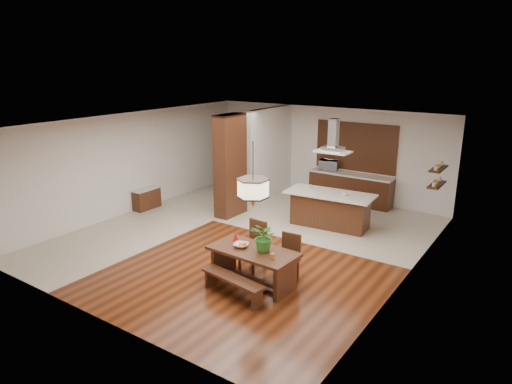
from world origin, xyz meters
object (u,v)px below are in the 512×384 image
Objects in this scene: dining_chair_right at (287,258)px; pendant_lantern at (253,175)px; dining_chair_left at (252,246)px; range_hood at (333,136)px; foliage_plant at (265,237)px; kitchen_island at (330,209)px; hallway_console at (147,199)px; fruit_bowl at (241,245)px; microwave at (329,165)px; island_cup at (345,194)px; dining_bench at (233,287)px; dining_table at (253,259)px.

pendant_lantern is (-0.47, -0.52, 1.76)m from dining_chair_right.
range_hood is (0.25, 3.30, 1.94)m from dining_chair_left.
foliage_plant is 3.84m from kitchen_island.
foliage_plant is (5.58, -2.06, 0.71)m from hallway_console.
kitchen_island is at bearing 18.29° from hallway_console.
microwave is at bearing 99.70° from fruit_bowl.
range_hood reaches higher than island_cup.
fruit_bowl is at bearing -147.88° from dining_chair_right.
pendant_lantern is 2.24× the size of foliage_plant.
hallway_console is 5.99m from foliage_plant.
range_hood reaches higher than dining_chair_right.
foliage_plant is (-0.25, -0.45, 0.55)m from dining_chair_right.
dining_chair_left is (4.95, -1.58, 0.21)m from hallway_console.
foliage_plant is at bearing -32.38° from dining_chair_left.
fruit_bowl reaches higher than hallway_console.
dining_bench is 1.29m from dining_chair_right.
foliage_plant reaches higher than hallway_console.
dining_table is at bearing -91.80° from kitchen_island.
island_cup is (0.04, 3.71, -0.03)m from foliage_plant.
dining_table is 0.76× the size of kitchen_island.
range_hood is (5.20, 1.72, 2.15)m from hallway_console.
kitchen_island is at bearing -90.00° from range_hood.
dining_chair_right is at bearing 48.15° from dining_table.
pendant_lantern is 4.24m from kitchen_island.
kitchen_island is at bearing 92.50° from dining_table.
dining_table is 3.86m from kitchen_island.
hallway_console is 6.01m from dining_bench.
foliage_plant is (0.22, 0.07, -1.22)m from pendant_lantern.
microwave is (-1.34, 6.16, -1.13)m from pendant_lantern.
dining_table is 3.08× the size of microwave.
dining_chair_left is at bearing -94.33° from range_hood.
hallway_console is 5.74m from microwave.
microwave reaches higher than dining_table.
pendant_lantern is at bearing -93.95° from island_cup.
hallway_console is 5.78m from dining_table.
kitchen_island is 2.64× the size of range_hood.
dining_chair_right is at bearing 2.37° from dining_chair_left.
island_cup is 2.87m from microwave.
fruit_bowl is (-0.28, -0.01, -1.47)m from pendant_lantern.
dining_table reaches higher than hallway_console.
dining_chair_right reaches higher than fruit_bowl.
fruit_bowl is (0.13, -0.58, 0.25)m from dining_chair_left.
island_cup reaches higher than hallway_console.
fruit_bowl is at bearing -98.15° from island_cup.
foliage_plant is (0.22, 0.07, 0.49)m from dining_table.
dining_bench is at bearing -93.75° from island_cup.
range_hood reaches higher than dining_table.
hallway_console is at bearing 157.04° from fruit_bowl.
range_hood is 7.55× the size of island_cup.
island_cup is at bearing -9.95° from range_hood.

